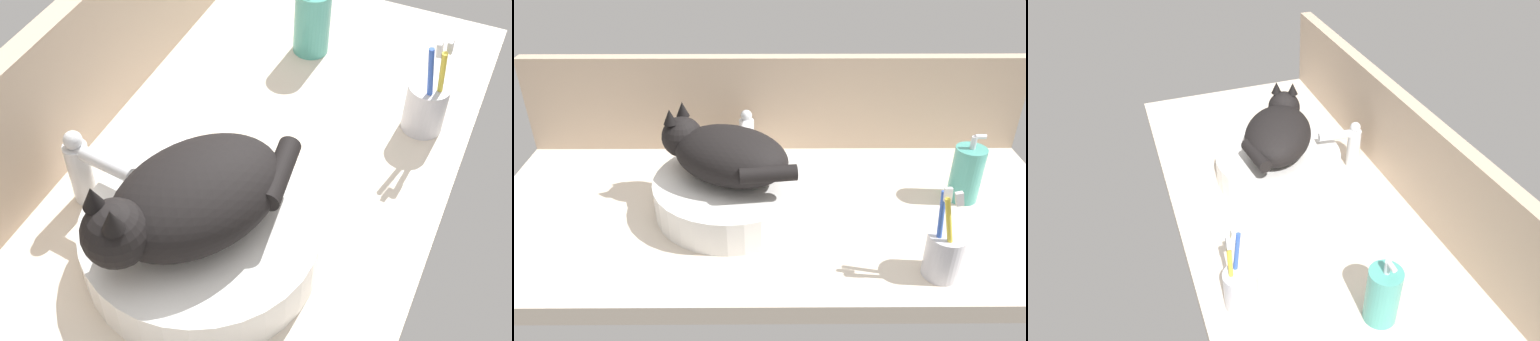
{
  "view_description": "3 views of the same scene",
  "coord_description": "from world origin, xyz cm",
  "views": [
    {
      "loc": [
        -61.5,
        -32.32,
        82.31
      ],
      "look_at": [
        -0.17,
        -4.71,
        10.35
      ],
      "focal_mm": 50.0,
      "sensor_mm": 36.0,
      "label": 1
    },
    {
      "loc": [
        -1.91,
        -89.84,
        62.12
      ],
      "look_at": [
        -1.43,
        -3.75,
        11.11
      ],
      "focal_mm": 35.0,
      "sensor_mm": 36.0,
      "label": 2
    },
    {
      "loc": [
        93.6,
        -36.0,
        81.31
      ],
      "look_at": [
        1.96,
        -2.98,
        9.89
      ],
      "focal_mm": 35.0,
      "sensor_mm": 36.0,
      "label": 3
    }
  ],
  "objects": [
    {
      "name": "cat",
      "position": [
        -10.7,
        0.03,
        13.07
      ],
      "size": [
        30.02,
        26.59,
        14.0
      ],
      "color": "black",
      "rests_on": "sink_basin"
    },
    {
      "name": "sink_basin",
      "position": [
        -9.45,
        -0.53,
        3.66
      ],
      "size": [
        33.02,
        33.02,
        7.31
      ],
      "primitive_type": "cylinder",
      "color": "white",
      "rests_on": "ground_plane"
    },
    {
      "name": "faucet",
      "position": [
        -7.14,
        19.35,
        7.3
      ],
      "size": [
        4.04,
        11.86,
        13.6
      ],
      "color": "silver",
      "rests_on": "ground_plane"
    },
    {
      "name": "toothbrush_cup",
      "position": [
        29.19,
        -21.92,
        4.8
      ],
      "size": [
        6.82,
        6.82,
        18.71
      ],
      "color": "silver",
      "rests_on": "ground_plane"
    },
    {
      "name": "backsplash_panel",
      "position": [
        0.0,
        28.14,
        12.22
      ],
      "size": [
        125.47,
        3.6,
        24.44
      ],
      "primitive_type": "cube",
      "color": "tan",
      "rests_on": "ground_plane"
    },
    {
      "name": "ground_plane",
      "position": [
        0.0,
        0.0,
        -2.0
      ],
      "size": [
        125.47,
        59.87,
        4.0
      ],
      "primitive_type": "cube",
      "color": "beige"
    },
    {
      "name": "soap_dispenser",
      "position": [
        41.35,
        2.75,
        6.35
      ],
      "size": [
        6.62,
        6.62,
        15.82
      ],
      "color": "teal",
      "rests_on": "ground_plane"
    }
  ]
}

